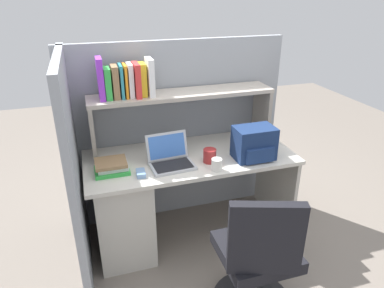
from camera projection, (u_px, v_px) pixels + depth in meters
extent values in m
plane|color=slate|center=(190.00, 232.00, 3.01)|extent=(8.00, 8.00, 0.00)
cube|color=beige|center=(190.00, 157.00, 2.71)|extent=(1.60, 0.70, 0.03)
cube|color=beige|center=(122.00, 209.00, 2.71)|extent=(0.40, 0.64, 0.70)
cube|color=beige|center=(275.00, 183.00, 3.07)|extent=(0.03, 0.64, 0.70)
cube|color=gray|center=(177.00, 132.00, 3.02)|extent=(1.84, 0.05, 1.55)
cube|color=gray|center=(74.00, 169.00, 2.41)|extent=(0.05, 1.06, 1.55)
cube|color=gray|center=(92.00, 131.00, 2.60)|extent=(0.03, 0.28, 0.42)
cube|color=gray|center=(262.00, 113.00, 2.98)|extent=(0.03, 0.28, 0.42)
cube|color=#AAA093|center=(182.00, 94.00, 2.70)|extent=(1.44, 0.28, 0.03)
cube|color=purple|center=(100.00, 79.00, 2.47)|extent=(0.04, 0.16, 0.30)
cube|color=green|center=(108.00, 83.00, 2.50)|extent=(0.04, 0.15, 0.22)
cube|color=olive|center=(115.00, 82.00, 2.51)|extent=(0.04, 0.15, 0.24)
cube|color=teal|center=(121.00, 81.00, 2.52)|extent=(0.02, 0.16, 0.24)
cube|color=orange|center=(125.00, 81.00, 2.53)|extent=(0.02, 0.16, 0.24)
cube|color=white|center=(130.00, 80.00, 2.54)|extent=(0.04, 0.15, 0.24)
cube|color=red|center=(137.00, 80.00, 2.54)|extent=(0.04, 0.18, 0.25)
cube|color=yellow|center=(143.00, 79.00, 2.57)|extent=(0.04, 0.14, 0.24)
cube|color=white|center=(150.00, 77.00, 2.56)|extent=(0.04, 0.16, 0.27)
cube|color=#B7BABF|center=(172.00, 166.00, 2.53)|extent=(0.33, 0.24, 0.02)
cube|color=black|center=(173.00, 165.00, 2.52)|extent=(0.28, 0.19, 0.00)
cube|color=#B7BABF|center=(167.00, 146.00, 2.58)|extent=(0.31, 0.09, 0.20)
cube|color=#3F72CC|center=(167.00, 146.00, 2.58)|extent=(0.28, 0.07, 0.16)
cube|color=navy|center=(254.00, 143.00, 2.62)|extent=(0.30, 0.20, 0.25)
cube|color=navy|center=(260.00, 155.00, 2.55)|extent=(0.22, 0.04, 0.11)
cube|color=#7299C6|center=(141.00, 173.00, 2.42)|extent=(0.07, 0.11, 0.03)
cylinder|color=white|center=(217.00, 165.00, 2.47)|extent=(0.08, 0.08, 0.09)
cylinder|color=maroon|center=(210.00, 156.00, 2.59)|extent=(0.10, 0.10, 0.10)
cube|color=green|center=(112.00, 170.00, 2.46)|extent=(0.24, 0.18, 0.02)
cube|color=white|center=(113.00, 166.00, 2.45)|extent=(0.21, 0.15, 0.03)
cube|color=olive|center=(111.00, 163.00, 2.45)|extent=(0.22, 0.19, 0.02)
cylinder|color=#262628|center=(254.00, 277.00, 2.22)|extent=(0.05, 0.05, 0.41)
cube|color=black|center=(256.00, 251.00, 2.14)|extent=(0.44, 0.44, 0.08)
cube|color=black|center=(266.00, 239.00, 1.85)|extent=(0.40, 0.18, 0.44)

